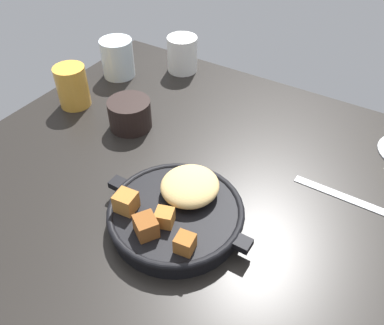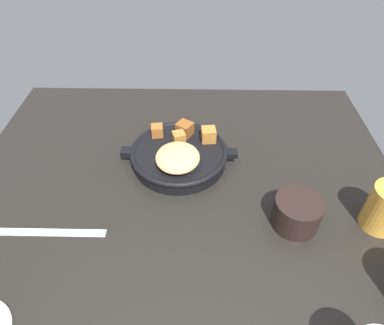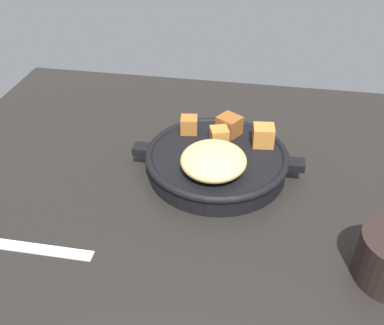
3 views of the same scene
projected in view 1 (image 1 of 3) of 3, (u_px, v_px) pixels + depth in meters
ground_plane at (199, 191)px, 72.70cm from camera, size 93.93×82.53×2.40cm
cast_iron_skillet at (177, 211)px, 64.30cm from camera, size 26.24×21.96×6.74cm
butter_knife at (353, 200)px, 69.23cm from camera, size 20.90×1.69×0.36cm
juice_glass_amber at (72, 86)px, 88.57cm from camera, size 6.88×6.88×9.30cm
water_glass_tall at (118, 58)px, 98.46cm from camera, size 7.90×7.90×9.28cm
coffee_mug_dark at (130, 114)px, 83.43cm from camera, size 8.89×8.89×6.16cm
white_creamer_pitcher at (182, 54)px, 100.52cm from camera, size 7.49×7.49×8.82cm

